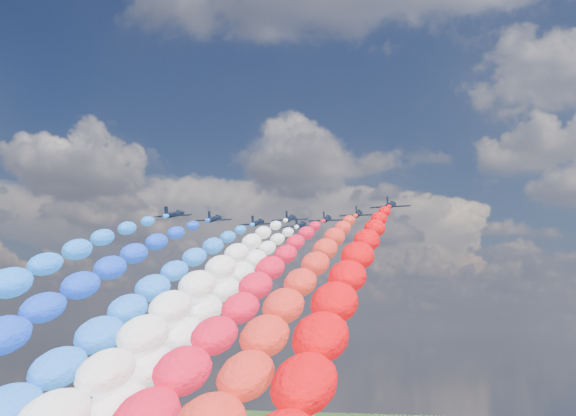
% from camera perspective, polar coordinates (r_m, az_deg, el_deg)
% --- Properties ---
extents(jet_0, '(9.43, 12.48, 5.20)m').
position_cam_1_polar(jet_0, '(170.88, -9.09, -0.51)').
color(jet_0, black).
extents(jet_1, '(9.15, 12.28, 5.20)m').
position_cam_1_polar(jet_1, '(176.38, -5.90, -0.87)').
color(jet_1, black).
extents(trail_1, '(6.94, 132.06, 54.43)m').
position_cam_1_polar(trail_1, '(113.06, -17.60, -8.24)').
color(trail_1, blue).
extents(jet_2, '(8.95, 12.14, 5.20)m').
position_cam_1_polar(jet_2, '(182.40, -2.45, -1.20)').
color(jet_2, black).
extents(trail_2, '(6.94, 132.06, 54.43)m').
position_cam_1_polar(trail_2, '(117.12, -11.71, -8.52)').
color(trail_2, '#2572F5').
extents(jet_3, '(9.08, 12.24, 5.20)m').
position_cam_1_polar(jet_3, '(175.03, 0.17, -0.85)').
color(jet_3, black).
extents(trail_3, '(6.94, 132.06, 54.43)m').
position_cam_1_polar(trail_3, '(108.52, -8.13, -8.55)').
color(trail_3, white).
extents(jet_4, '(9.13, 12.27, 5.20)m').
position_cam_1_polar(jet_4, '(186.12, 1.01, -1.38)').
color(jet_4, black).
extents(trail_4, '(6.94, 132.06, 54.43)m').
position_cam_1_polar(trail_4, '(119.29, -6.05, -8.68)').
color(trail_4, white).
extents(jet_5, '(9.05, 12.22, 5.20)m').
position_cam_1_polar(jet_5, '(176.30, 3.10, -0.90)').
color(jet_5, black).
extents(trail_5, '(6.94, 132.06, 54.43)m').
position_cam_1_polar(trail_5, '(108.65, -3.30, -8.63)').
color(trail_5, '#F41132').
extents(jet_6, '(9.13, 12.27, 5.20)m').
position_cam_1_polar(jet_6, '(168.73, 5.63, -0.47)').
color(jet_6, black).
extents(trail_6, '(6.94, 132.06, 54.43)m').
position_cam_1_polar(trail_6, '(100.26, 0.49, -8.56)').
color(trail_6, red).
extents(jet_7, '(9.45, 12.50, 5.20)m').
position_cam_1_polar(jet_7, '(157.90, 8.20, 0.22)').
color(jet_7, black).
extents(trail_7, '(6.94, 132.06, 54.43)m').
position_cam_1_polar(trail_7, '(88.73, 4.45, -8.39)').
color(trail_7, '#EE060C').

